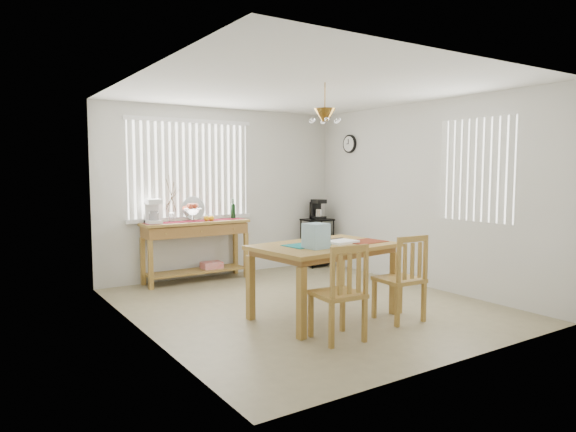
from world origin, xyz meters
TOP-DOWN VIEW (x-y plane):
  - ground at (0.00, 0.00)m, footprint 4.00×4.50m
  - room_shell at (0.00, 0.02)m, footprint 4.20×4.70m
  - sideboard at (-0.57, 2.01)m, footprint 1.59×0.45m
  - sideboard_items at (-0.84, 2.02)m, footprint 1.51×0.38m
  - wire_cart at (1.65, 2.00)m, footprint 0.48×0.38m
  - cart_items at (1.65, 2.01)m, footprint 0.19×0.23m
  - dining_table at (-0.12, -0.52)m, footprint 1.64×1.15m
  - table_items at (-0.25, -0.66)m, footprint 1.23×0.54m
  - chair_left at (-0.49, -1.26)m, footprint 0.48×0.48m
  - chair_right at (0.50, -1.12)m, footprint 0.47×0.47m

SIDE VIEW (x-z plane):
  - ground at x=0.00m, z-range -0.01..0.00m
  - chair_left at x=-0.49m, z-range -0.01..0.94m
  - chair_right at x=0.50m, z-range -0.01..0.95m
  - wire_cart at x=1.65m, z-range 0.08..0.90m
  - sideboard at x=-0.57m, z-range 0.22..1.12m
  - dining_table at x=-0.12m, z-range 0.32..1.14m
  - table_items at x=-0.25m, z-range 0.79..1.06m
  - cart_items at x=1.65m, z-range 0.80..1.14m
  - sideboard_items at x=-0.84m, z-range 0.70..1.38m
  - room_shell at x=0.00m, z-range 0.34..3.04m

